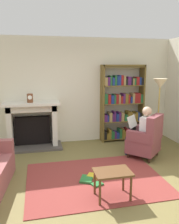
{
  "coord_description": "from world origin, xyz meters",
  "views": [
    {
      "loc": [
        -0.95,
        -3.41,
        2.01
      ],
      "look_at": [
        0.1,
        1.2,
        1.05
      ],
      "focal_mm": 37.18,
      "sensor_mm": 36.0,
      "label": 1
    }
  ],
  "objects_px": {
    "mantel_clock": "(30,98)",
    "side_table": "(113,175)",
    "armchair_reading": "(146,139)",
    "floor_lamp": "(160,90)",
    "seated_reader": "(142,129)",
    "fireplace": "(33,123)",
    "bookshelf": "(122,104)"
  },
  "relations": [
    {
      "from": "mantel_clock",
      "to": "side_table",
      "type": "xyz_separation_m",
      "value": [
        1.23,
        -2.53,
        -0.87
      ]
    },
    {
      "from": "bookshelf",
      "to": "side_table",
      "type": "distance_m",
      "value": 2.96
    },
    {
      "from": "fireplace",
      "to": "mantel_clock",
      "type": "height_order",
      "value": "mantel_clock"
    },
    {
      "from": "mantel_clock",
      "to": "floor_lamp",
      "type": "height_order",
      "value": "floor_lamp"
    },
    {
      "from": "armchair_reading",
      "to": "floor_lamp",
      "type": "height_order",
      "value": "floor_lamp"
    },
    {
      "from": "armchair_reading",
      "to": "side_table",
      "type": "relative_size",
      "value": 1.73
    },
    {
      "from": "floor_lamp",
      "to": "fireplace",
      "type": "bearing_deg",
      "value": 164.75
    },
    {
      "from": "bookshelf",
      "to": "seated_reader",
      "type": "height_order",
      "value": "bookshelf"
    },
    {
      "from": "fireplace",
      "to": "floor_lamp",
      "type": "distance_m",
      "value": 3.16
    },
    {
      "from": "side_table",
      "to": "floor_lamp",
      "type": "height_order",
      "value": "floor_lamp"
    },
    {
      "from": "seated_reader",
      "to": "floor_lamp",
      "type": "xyz_separation_m",
      "value": [
        0.59,
        0.37,
        0.82
      ]
    },
    {
      "from": "seated_reader",
      "to": "floor_lamp",
      "type": "height_order",
      "value": "floor_lamp"
    },
    {
      "from": "fireplace",
      "to": "bookshelf",
      "type": "xyz_separation_m",
      "value": [
        2.35,
        0.04,
        0.38
      ]
    },
    {
      "from": "fireplace",
      "to": "side_table",
      "type": "distance_m",
      "value": 2.9
    },
    {
      "from": "bookshelf",
      "to": "side_table",
      "type": "height_order",
      "value": "bookshelf"
    },
    {
      "from": "mantel_clock",
      "to": "side_table",
      "type": "distance_m",
      "value": 2.94
    },
    {
      "from": "bookshelf",
      "to": "floor_lamp",
      "type": "distance_m",
      "value": 1.13
    },
    {
      "from": "bookshelf",
      "to": "armchair_reading",
      "type": "bearing_deg",
      "value": -86.41
    },
    {
      "from": "seated_reader",
      "to": "floor_lamp",
      "type": "relative_size",
      "value": 0.67
    },
    {
      "from": "seated_reader",
      "to": "fireplace",
      "type": "bearing_deg",
      "value": -69.74
    },
    {
      "from": "fireplace",
      "to": "bookshelf",
      "type": "bearing_deg",
      "value": 0.86
    },
    {
      "from": "bookshelf",
      "to": "armchair_reading",
      "type": "distance_m",
      "value": 1.41
    },
    {
      "from": "fireplace",
      "to": "mantel_clock",
      "type": "xyz_separation_m",
      "value": [
        -0.03,
        -0.1,
        0.64
      ]
    },
    {
      "from": "mantel_clock",
      "to": "side_table",
      "type": "height_order",
      "value": "mantel_clock"
    },
    {
      "from": "armchair_reading",
      "to": "floor_lamp",
      "type": "xyz_separation_m",
      "value": [
        0.51,
        0.46,
        1.02
      ]
    },
    {
      "from": "seated_reader",
      "to": "side_table",
      "type": "relative_size",
      "value": 2.04
    },
    {
      "from": "seated_reader",
      "to": "side_table",
      "type": "distance_m",
      "value": 1.87
    },
    {
      "from": "bookshelf",
      "to": "side_table",
      "type": "xyz_separation_m",
      "value": [
        -1.15,
        -2.66,
        -0.61
      ]
    },
    {
      "from": "bookshelf",
      "to": "fireplace",
      "type": "bearing_deg",
      "value": -179.14
    },
    {
      "from": "fireplace",
      "to": "armchair_reading",
      "type": "bearing_deg",
      "value": -27.42
    },
    {
      "from": "floor_lamp",
      "to": "mantel_clock",
      "type": "bearing_deg",
      "value": 166.69
    },
    {
      "from": "armchair_reading",
      "to": "floor_lamp",
      "type": "distance_m",
      "value": 1.23
    }
  ]
}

